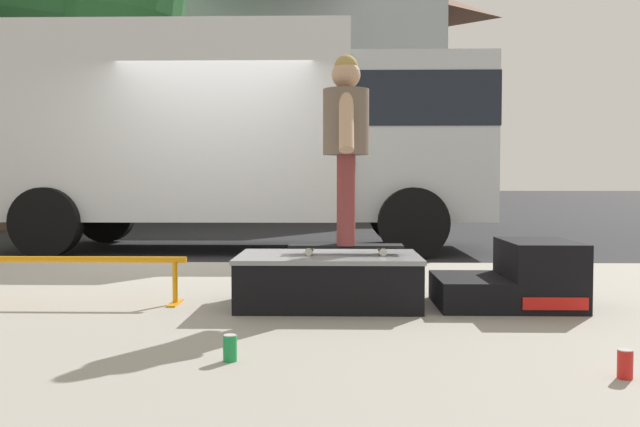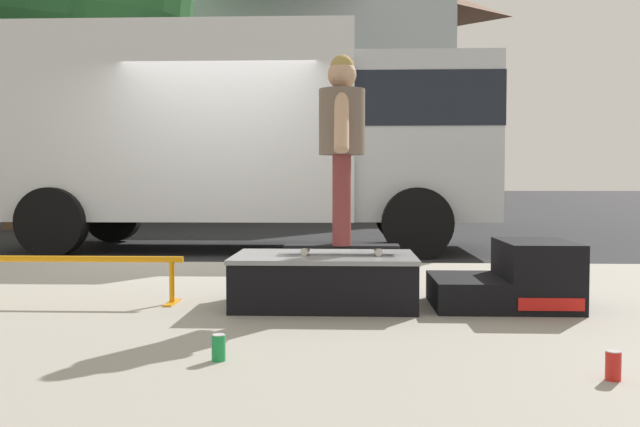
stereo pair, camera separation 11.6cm
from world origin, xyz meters
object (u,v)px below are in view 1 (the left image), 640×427
(soda_can_b, at_px, (625,364))
(box_truck, at_px, (242,131))
(soda_can, at_px, (230,348))
(skateboard, at_px, (346,246))
(skater_kid, at_px, (346,133))
(kicker_ramp, at_px, (518,279))
(grind_rail, at_px, (77,268))
(skate_box, at_px, (328,278))

(soda_can_b, relative_size, box_truck, 0.02)
(soda_can, distance_m, box_truck, 6.99)
(skateboard, bearing_deg, skater_kid, -45.00)
(kicker_ramp, relative_size, grind_rail, 0.61)
(skate_box, bearing_deg, soda_can, -106.58)
(grind_rail, distance_m, skater_kid, 2.08)
(soda_can, xyz_separation_m, soda_can_b, (1.75, -0.25, 0.00))
(soda_can, distance_m, soda_can_b, 1.76)
(kicker_ramp, xyz_separation_m, skateboard, (-1.17, 0.01, 0.22))
(skateboard, xyz_separation_m, box_truck, (-1.41, 5.26, 1.17))
(kicker_ramp, height_order, box_truck, box_truck)
(soda_can, xyz_separation_m, box_truck, (-0.85, 6.77, 1.52))
(kicker_ramp, xyz_separation_m, box_truck, (-2.58, 5.27, 1.39))
(skateboard, bearing_deg, skate_box, -175.42)
(skateboard, relative_size, box_truck, 0.11)
(skater_kid, bearing_deg, kicker_ramp, -0.48)
(kicker_ramp, bearing_deg, skateboard, 179.52)
(kicker_ramp, bearing_deg, grind_rail, 179.37)
(skater_kid, height_order, soda_can, skater_kid)
(skater_kid, height_order, soda_can_b, skater_kid)
(skateboard, relative_size, soda_can_b, 6.20)
(skateboard, distance_m, skater_kid, 0.77)
(soda_can, height_order, soda_can_b, same)
(soda_can, bearing_deg, grind_rail, 130.16)
(soda_can_b, height_order, box_truck, box_truck)
(grind_rail, distance_m, box_truck, 5.42)
(box_truck, bearing_deg, grind_rail, -94.94)
(skate_box, bearing_deg, kicker_ramp, -0.02)
(skate_box, distance_m, soda_can, 1.58)
(skateboard, bearing_deg, soda_can, -110.50)
(kicker_ramp, relative_size, soda_can_b, 7.43)
(soda_can, bearing_deg, kicker_ramp, 40.92)
(skater_kid, bearing_deg, soda_can, -110.50)
(skater_kid, distance_m, soda_can, 1.96)
(skate_box, height_order, kicker_ramp, kicker_ramp)
(soda_can_b, bearing_deg, box_truck, 110.25)
(box_truck, bearing_deg, skater_kid, -74.95)
(skate_box, relative_size, box_truck, 0.18)
(grind_rail, height_order, skater_kid, skater_kid)
(grind_rail, xyz_separation_m, soda_can, (1.30, -1.54, -0.19))
(soda_can_b, bearing_deg, skateboard, 123.69)
(skater_kid, relative_size, soda_can_b, 10.22)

